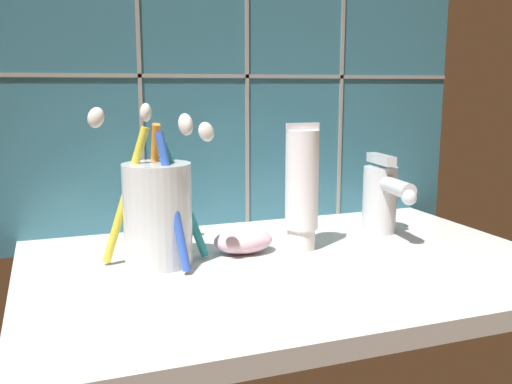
{
  "coord_description": "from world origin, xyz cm",
  "views": [
    {
      "loc": [
        -24.9,
        -56.16,
        21.37
      ],
      "look_at": [
        -3.66,
        1.64,
        9.8
      ],
      "focal_mm": 40.0,
      "sensor_mm": 36.0,
      "label": 1
    }
  ],
  "objects_px": {
    "toothbrush_cup": "(158,210)",
    "soap_bar": "(243,241)",
    "toothpaste_tube": "(302,187)",
    "sink_faucet": "(382,196)"
  },
  "relations": [
    {
      "from": "toothbrush_cup",
      "to": "soap_bar",
      "type": "distance_m",
      "value": 0.11
    },
    {
      "from": "toothpaste_tube",
      "to": "toothbrush_cup",
      "type": "bearing_deg",
      "value": 179.82
    },
    {
      "from": "toothbrush_cup",
      "to": "toothpaste_tube",
      "type": "height_order",
      "value": "toothbrush_cup"
    },
    {
      "from": "toothbrush_cup",
      "to": "sink_faucet",
      "type": "xyz_separation_m",
      "value": [
        0.3,
        0.03,
        -0.01
      ]
    },
    {
      "from": "toothbrush_cup",
      "to": "toothpaste_tube",
      "type": "bearing_deg",
      "value": -0.18
    },
    {
      "from": "toothpaste_tube",
      "to": "soap_bar",
      "type": "height_order",
      "value": "toothpaste_tube"
    },
    {
      "from": "sink_faucet",
      "to": "soap_bar",
      "type": "relative_size",
      "value": 1.65
    },
    {
      "from": "toothbrush_cup",
      "to": "sink_faucet",
      "type": "bearing_deg",
      "value": 5.2
    },
    {
      "from": "toothbrush_cup",
      "to": "toothpaste_tube",
      "type": "relative_size",
      "value": 1.17
    },
    {
      "from": "toothpaste_tube",
      "to": "sink_faucet",
      "type": "relative_size",
      "value": 1.29
    }
  ]
}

